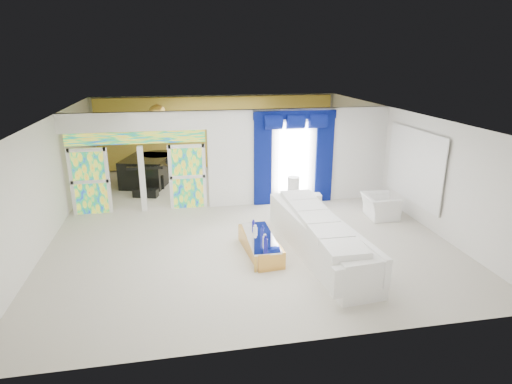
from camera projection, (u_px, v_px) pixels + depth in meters
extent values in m
plane|color=#B7AF9E|center=(239.00, 216.00, 12.68)|extent=(12.00, 12.00, 0.00)
cube|color=white|center=(300.00, 156.00, 13.53)|extent=(5.70, 0.18, 3.00)
cube|color=white|center=(135.00, 122.00, 12.28)|extent=(4.30, 0.18, 0.55)
cube|color=#994C3F|center=(90.00, 182.00, 12.56)|extent=(0.95, 0.04, 2.00)
cube|color=#994C3F|center=(188.00, 177.00, 13.06)|extent=(0.95, 0.04, 2.00)
cube|color=#994C3F|center=(136.00, 138.00, 12.43)|extent=(4.00, 0.05, 0.35)
cube|color=white|center=(294.00, 159.00, 13.41)|extent=(1.00, 0.02, 2.30)
cube|color=#031141|center=(263.00, 162.00, 13.22)|extent=(0.55, 0.10, 2.80)
cube|color=#031141|center=(324.00, 159.00, 13.57)|extent=(0.55, 0.10, 2.80)
cube|color=#031141|center=(295.00, 115.00, 12.96)|extent=(2.60, 0.12, 0.25)
cube|color=white|center=(415.00, 166.00, 12.13)|extent=(0.04, 2.70, 1.90)
cube|color=gold|center=(218.00, 132.00, 17.74)|extent=(9.70, 0.12, 2.90)
cube|color=white|center=(318.00, 238.00, 10.09)|extent=(1.38, 4.57, 0.86)
cube|color=gold|center=(260.00, 245.00, 10.20)|extent=(0.80, 1.94, 0.42)
cube|color=white|center=(302.00, 200.00, 13.42)|extent=(1.20, 0.49, 0.39)
cylinder|color=silver|center=(293.00, 186.00, 13.22)|extent=(0.36, 0.36, 0.58)
imported|color=white|center=(380.00, 206.00, 12.47)|extent=(0.95, 1.08, 0.66)
cube|color=black|center=(147.00, 171.00, 15.71)|extent=(1.98, 2.30, 0.99)
cube|color=black|center=(146.00, 193.00, 14.32)|extent=(0.87, 0.53, 0.27)
cube|color=tan|center=(98.00, 179.00, 15.12)|extent=(0.56, 0.52, 0.72)
sphere|color=gold|center=(157.00, 113.00, 14.65)|extent=(0.60, 0.60, 0.60)
cylinder|color=white|center=(255.00, 230.00, 10.42)|extent=(0.11, 0.11, 0.12)
cylinder|color=#181697|center=(254.00, 225.00, 10.69)|extent=(0.08, 0.08, 0.16)
cylinder|color=#151595|center=(266.00, 242.00, 9.63)|extent=(0.09, 0.09, 0.21)
cylinder|color=#151D97|center=(262.00, 233.00, 10.04)|extent=(0.08, 0.08, 0.27)
cylinder|color=silver|center=(265.00, 240.00, 9.83)|extent=(0.10, 0.10, 0.15)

